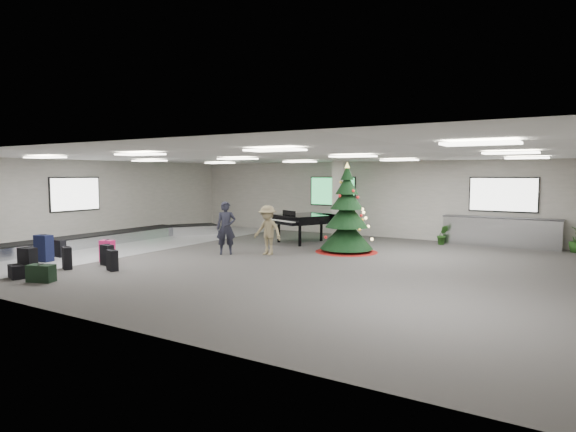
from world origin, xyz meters
The scene contains 18 objects.
ground centered at (0.00, 0.00, 0.00)m, with size 18.00×18.00×0.00m, color #383533.
room_envelope centered at (-0.38, 0.67, 2.33)m, with size 18.02×14.02×3.21m.
baggage_carousel centered at (-7.84, -0.08, 0.21)m, with size 2.28×9.71×0.43m.
service_counter centered at (5.00, 6.65, 0.55)m, with size 4.05×0.65×1.08m.
suitcase_0 centered at (-4.84, -5.33, 0.37)m, with size 0.49×0.30×0.75m.
suitcase_1 centered at (-4.76, -4.25, 0.31)m, with size 0.45×0.36×0.64m.
pink_suitcase centered at (-4.72, -2.94, 0.33)m, with size 0.47×0.33×0.68m.
suitcase_3 centered at (-4.27, -3.31, 0.30)m, with size 0.42×0.26×0.62m.
navy_suitcase centered at (-6.43, -3.90, 0.40)m, with size 0.55×0.36×0.83m.
green_duffel centered at (-3.84, -5.58, 0.21)m, with size 0.71×0.52×0.45m.
suitcase_7 centered at (-3.50, -3.75, 0.29)m, with size 0.44×0.33×0.59m.
suitcase_8 centered at (-6.71, -3.17, 0.28)m, with size 0.38×0.22×0.57m.
black_duffel centered at (-4.78, -5.67, 0.17)m, with size 0.58×0.42×0.36m.
christmas_tree centered at (0.68, 2.56, 1.05)m, with size 2.15×2.15×3.06m.
grand_piano centered at (-1.67, 3.78, 0.92)m, with size 2.45×2.73×1.28m.
traveler_a centered at (-2.53, 0.04, 0.88)m, with size 0.64×0.42×1.75m, color black.
traveler_b centered at (-1.30, 0.67, 0.81)m, with size 1.05×0.60×1.63m, color #837351.
potted_plant_left centered at (3.07, 6.01, 0.37)m, with size 0.41×0.33×0.75m, color #163C13.
Camera 1 is at (7.42, -12.40, 2.63)m, focal length 30.00 mm.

